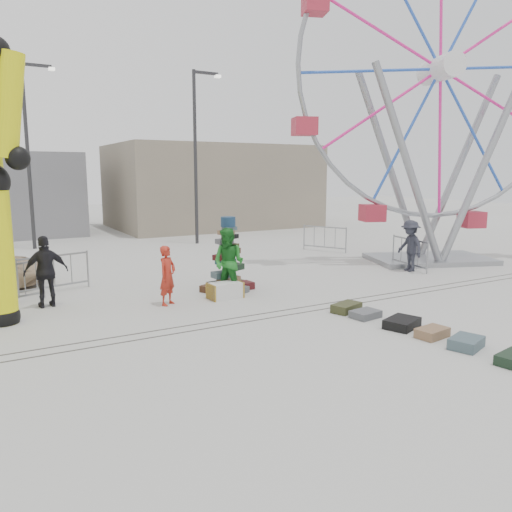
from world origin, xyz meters
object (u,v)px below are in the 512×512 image
lamp_post_left (30,147)px  steamer_trunk (225,290)px  barricade_dummy_b (5,285)px  ferris_wheel (439,95)px  pedestrian_green (229,263)px  suitcase_tower (227,270)px  pedestrian_red (167,275)px  barricade_dummy_c (54,273)px  barricade_wheel_front (409,253)px  barricade_wheel_back (324,239)px  pedestrian_black (46,272)px  lamp_post_right (197,148)px  pedestrian_grey (410,246)px

lamp_post_left → steamer_trunk: 13.36m
barricade_dummy_b → lamp_post_left: bearing=60.3°
ferris_wheel → barricade_dummy_b: ferris_wheel is taller
lamp_post_left → pedestrian_green: size_ratio=4.22×
suitcase_tower → pedestrian_red: suitcase_tower is taller
suitcase_tower → barricade_dummy_c: 4.92m
steamer_trunk → barricade_dummy_c: barricade_dummy_c is taller
barricade_wheel_front → barricade_wheel_back: size_ratio=1.00×
steamer_trunk → pedestrian_red: bearing=173.6°
barricade_dummy_b → pedestrian_red: size_ratio=1.30×
lamp_post_left → barricade_dummy_b: lamp_post_left is taller
barricade_wheel_front → pedestrian_black: size_ratio=1.10×
lamp_post_left → ferris_wheel: (12.80, -10.92, 1.68)m
lamp_post_left → barricade_wheel_front: 16.46m
suitcase_tower → barricade_dummy_b: 5.83m
lamp_post_right → steamer_trunk: bearing=-109.2°
ferris_wheel → steamer_trunk: size_ratio=13.74×
barricade_dummy_c → steamer_trunk: bearing=-51.5°
barricade_wheel_back → pedestrian_green: (-7.14, -5.11, 0.40)m
lamp_post_left → pedestrian_green: lamp_post_left is taller
suitcase_tower → pedestrian_grey: bearing=-18.8°
ferris_wheel → barricade_wheel_front: 5.93m
barricade_dummy_b → pedestrian_red: 4.14m
lamp_post_right → suitcase_tower: 10.65m
ferris_wheel → lamp_post_left: bearing=159.5°
pedestrian_green → suitcase_tower: bearing=123.1°
lamp_post_right → steamer_trunk: 11.59m
barricade_dummy_b → pedestrian_black: 1.17m
suitcase_tower → barricade_dummy_b: size_ratio=1.07×
pedestrian_black → lamp_post_right: bearing=-136.2°
suitcase_tower → ferris_wheel: (8.89, 0.50, 5.56)m
barricade_dummy_c → barricade_wheel_back: (11.27, 2.25, 0.00)m
pedestrian_green → ferris_wheel: bearing=62.7°
suitcase_tower → ferris_wheel: 10.50m
pedestrian_green → pedestrian_grey: bearing=56.8°
ferris_wheel → pedestrian_grey: size_ratio=7.07×
barricade_wheel_front → pedestrian_red: pedestrian_red is taller
lamp_post_right → pedestrian_grey: 11.17m
lamp_post_left → barricade_wheel_front: lamp_post_left is taller
lamp_post_right → pedestrian_red: size_ratio=5.18×
pedestrian_red → barricade_wheel_back: bearing=-5.0°
lamp_post_right → pedestrian_red: lamp_post_right is taller
lamp_post_right → ferris_wheel: ferris_wheel is taller
ferris_wheel → barricade_wheel_back: 7.17m
barricade_dummy_c → barricade_wheel_front: (11.47, -2.42, 0.00)m
ferris_wheel → pedestrian_black: bearing=-160.7°
lamp_post_left → barricade_wheel_back: size_ratio=4.00×
suitcase_tower → barricade_dummy_c: size_ratio=1.07×
lamp_post_right → pedestrian_green: bearing=-108.4°
barricade_wheel_front → pedestrian_red: bearing=104.0°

